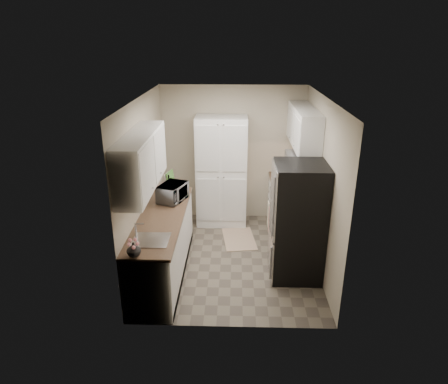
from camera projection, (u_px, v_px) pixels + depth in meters
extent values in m
plane|color=#665B4C|center=(231.00, 258.00, 6.33)|extent=(3.20, 3.20, 0.00)
cube|color=beige|center=(233.00, 154.00, 7.36)|extent=(2.60, 0.04, 2.50)
cube|color=beige|center=(230.00, 235.00, 4.39)|extent=(2.60, 0.04, 2.50)
cube|color=beige|center=(144.00, 183.00, 5.91)|extent=(0.04, 3.20, 2.50)
cube|color=beige|center=(320.00, 185.00, 5.84)|extent=(0.04, 3.20, 2.50)
cube|color=white|center=(232.00, 98.00, 5.42)|extent=(2.60, 3.20, 0.04)
cube|color=white|center=(141.00, 161.00, 5.00)|extent=(0.33, 1.60, 0.70)
cube|color=white|center=(303.00, 130.00, 6.37)|extent=(0.33, 1.55, 0.58)
cube|color=#99999E|center=(302.00, 160.00, 6.11)|extent=(0.45, 0.76, 0.13)
cube|color=#B7B7BC|center=(151.00, 240.00, 4.95)|extent=(0.45, 0.40, 0.02)
cube|color=brown|center=(148.00, 183.00, 6.12)|extent=(0.02, 0.22, 0.22)
cube|color=white|center=(222.00, 172.00, 7.20)|extent=(0.90, 0.55, 2.00)
cube|color=white|center=(163.00, 246.00, 5.80)|extent=(0.60, 2.30, 0.88)
cube|color=brown|center=(161.00, 217.00, 5.63)|extent=(0.63, 2.33, 0.04)
cube|color=white|center=(287.00, 204.00, 7.25)|extent=(0.60, 0.80, 0.88)
cube|color=brown|center=(288.00, 180.00, 7.08)|extent=(0.63, 0.83, 0.04)
cube|color=#B7B7BC|center=(291.00, 223.00, 6.50)|extent=(0.64, 0.76, 0.90)
cube|color=black|center=(293.00, 196.00, 6.33)|extent=(0.66, 0.78, 0.03)
cube|color=black|center=(312.00, 190.00, 6.29)|extent=(0.06, 0.76, 0.22)
cube|color=#DA968D|center=(269.00, 220.00, 6.35)|extent=(0.01, 0.16, 0.42)
cube|color=beige|center=(268.00, 214.00, 6.57)|extent=(0.01, 0.16, 0.42)
cube|color=#B7B7BC|center=(298.00, 222.00, 5.61)|extent=(0.70, 0.72, 1.70)
imported|color=silver|center=(172.00, 192.00, 6.10)|extent=(0.47, 0.57, 0.27)
cylinder|color=black|center=(169.00, 186.00, 6.31)|extent=(0.08, 0.08, 0.31)
imported|color=silver|center=(134.00, 249.00, 4.58)|extent=(0.21, 0.21, 0.17)
cube|color=#417C2F|center=(171.00, 181.00, 6.50)|extent=(0.08, 0.26, 0.32)
cube|color=#B0B1B4|center=(293.00, 170.00, 7.15)|extent=(0.37, 0.45, 0.24)
cube|color=tan|center=(239.00, 239.00, 6.92)|extent=(0.63, 0.89, 0.01)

